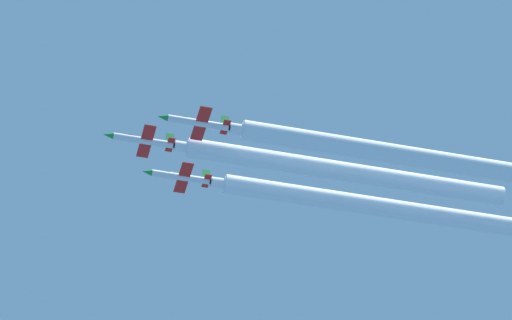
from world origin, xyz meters
TOP-DOWN VIEW (x-y plane):
  - jet_lead at (0.27, 5.57)m, footprint 8.79×12.80m
  - jet_left_wingman at (-7.49, -2.54)m, footprint 8.79×12.80m
  - jet_right_wingman at (8.17, -2.61)m, footprint 8.79×12.80m
  - smoke_trail_lead at (0.27, -30.69)m, footprint 3.50×60.85m
  - smoke_trail_left_wingman at (-7.49, -38.27)m, footprint 3.50×59.81m
  - smoke_trail_right_wingman at (8.17, -42.68)m, footprint 3.50×68.49m

SIDE VIEW (x-z plane):
  - smoke_trail_left_wingman at x=-7.49m, z-range 139.93..143.42m
  - jet_left_wingman at x=-7.49m, z-range 140.17..143.24m
  - smoke_trail_right_wingman at x=8.17m, z-range 140.23..143.73m
  - jet_right_wingman at x=8.17m, z-range 140.47..143.55m
  - smoke_trail_lead at x=0.27m, z-range 140.69..144.18m
  - jet_lead at x=0.27m, z-range 140.93..144.01m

